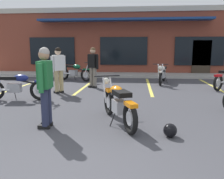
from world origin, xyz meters
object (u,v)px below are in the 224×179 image
object	(u,v)px
person_by_back_row	(93,65)
motorcycle_foreground_classic	(118,103)
motorcycle_red_sportbike	(162,74)
motorcycle_black_cruiser	(18,86)
motorcycle_blue_standard	(75,72)
person_in_black_shirt	(45,83)
helmet_on_pavement	(170,130)
person_in_shorts_foreground	(58,67)

from	to	relation	value
person_by_back_row	motorcycle_foreground_classic	bearing A→B (deg)	-73.23
motorcycle_red_sportbike	motorcycle_black_cruiser	world-z (taller)	same
motorcycle_blue_standard	motorcycle_foreground_classic	bearing A→B (deg)	-67.86
person_in_black_shirt	motorcycle_red_sportbike	bearing A→B (deg)	65.19
motorcycle_blue_standard	helmet_on_pavement	world-z (taller)	motorcycle_blue_standard
motorcycle_black_cruiser	helmet_on_pavement	bearing A→B (deg)	-32.10
motorcycle_red_sportbike	person_by_back_row	distance (m)	3.39
person_in_black_shirt	helmet_on_pavement	size ratio (longest dim) A/B	6.44
motorcycle_blue_standard	person_by_back_row	xyz separation A→B (m)	(1.31, -1.99, 0.49)
person_by_back_row	helmet_on_pavement	distance (m)	6.05
motorcycle_blue_standard	person_in_black_shirt	world-z (taller)	person_in_black_shirt
person_by_back_row	motorcycle_black_cruiser	bearing A→B (deg)	-125.67
motorcycle_red_sportbike	motorcycle_black_cruiser	size ratio (longest dim) A/B	0.99
motorcycle_black_cruiser	person_in_shorts_foreground	distance (m)	1.68
motorcycle_black_cruiser	person_in_black_shirt	distance (m)	3.14
motorcycle_blue_standard	person_in_black_shirt	distance (m)	7.28
motorcycle_red_sportbike	motorcycle_foreground_classic	bearing A→B (deg)	-104.47
motorcycle_black_cruiser	person_by_back_row	xyz separation A→B (m)	(1.94, 2.70, 0.49)
motorcycle_black_cruiser	person_in_black_shirt	xyz separation A→B (m)	(1.89, -2.46, 0.49)
motorcycle_foreground_classic	person_in_black_shirt	size ratio (longest dim) A/B	1.19
motorcycle_foreground_classic	motorcycle_black_cruiser	distance (m)	3.92
person_in_black_shirt	motorcycle_blue_standard	bearing A→B (deg)	99.99
person_in_shorts_foreground	person_by_back_row	world-z (taller)	same
motorcycle_red_sportbike	person_by_back_row	world-z (taller)	person_by_back_row
motorcycle_blue_standard	person_in_shorts_foreground	xyz separation A→B (m)	(0.29, -3.38, 0.49)
motorcycle_blue_standard	person_by_back_row	world-z (taller)	person_by_back_row
motorcycle_red_sportbike	person_in_shorts_foreground	bearing A→B (deg)	-144.82
motorcycle_black_cruiser	person_by_back_row	size ratio (longest dim) A/B	1.26
motorcycle_red_sportbike	person_in_shorts_foreground	xyz separation A→B (m)	(-4.04, -2.85, 0.49)
motorcycle_red_sportbike	person_in_black_shirt	bearing A→B (deg)	-114.81
motorcycle_red_sportbike	person_in_black_shirt	distance (m)	7.31
motorcycle_red_sportbike	helmet_on_pavement	world-z (taller)	motorcycle_red_sportbike
person_in_black_shirt	person_in_shorts_foreground	distance (m)	3.90
person_in_black_shirt	person_by_back_row	xyz separation A→B (m)	(0.05, 5.16, 0.00)
motorcycle_foreground_classic	helmet_on_pavement	size ratio (longest dim) A/B	7.65
motorcycle_red_sportbike	helmet_on_pavement	bearing A→B (deg)	-94.53
person_in_shorts_foreground	helmet_on_pavement	size ratio (longest dim) A/B	6.44
motorcycle_foreground_classic	motorcycle_blue_standard	distance (m)	7.24
motorcycle_foreground_classic	person_by_back_row	xyz separation A→B (m)	(-1.42, 4.72, 0.49)
motorcycle_foreground_classic	person_in_black_shirt	xyz separation A→B (m)	(-1.47, -0.45, 0.49)
person_in_black_shirt	person_by_back_row	world-z (taller)	same
motorcycle_red_sportbike	motorcycle_blue_standard	world-z (taller)	same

